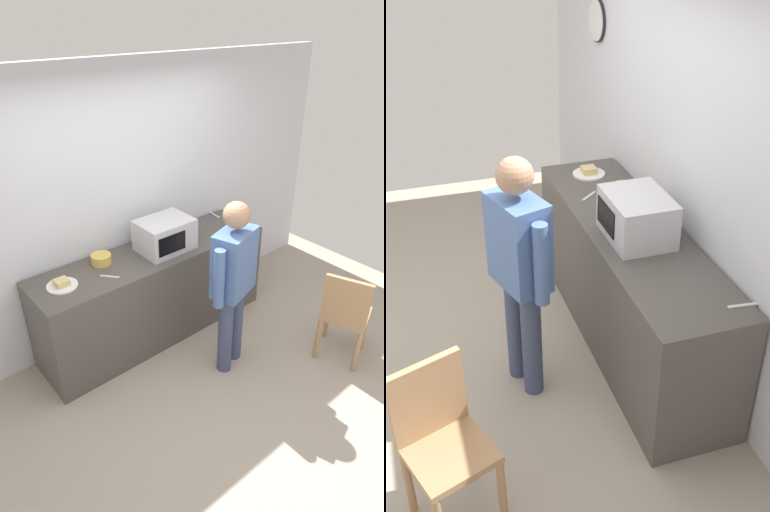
% 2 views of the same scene
% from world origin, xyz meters
% --- Properties ---
extents(ground_plane, '(6.00, 6.00, 0.00)m').
position_xyz_m(ground_plane, '(0.00, 0.00, 0.00)').
color(ground_plane, '#9E9384').
extents(back_wall, '(5.40, 0.13, 2.60)m').
position_xyz_m(back_wall, '(-0.01, 1.60, 1.30)').
color(back_wall, silver).
rests_on(back_wall, ground_plane).
extents(kitchen_counter, '(2.37, 0.62, 0.93)m').
position_xyz_m(kitchen_counter, '(0.14, 1.22, 0.46)').
color(kitchen_counter, '#4C4742').
rests_on(kitchen_counter, ground_plane).
extents(microwave, '(0.50, 0.39, 0.30)m').
position_xyz_m(microwave, '(0.27, 1.20, 1.08)').
color(microwave, silver).
rests_on(microwave, kitchen_counter).
extents(sandwich_plate, '(0.26, 0.26, 0.07)m').
position_xyz_m(sandwich_plate, '(-0.77, 1.23, 0.95)').
color(sandwich_plate, white).
rests_on(sandwich_plate, kitchen_counter).
extents(salad_bowl, '(0.18, 0.18, 0.09)m').
position_xyz_m(salad_bowl, '(-0.33, 1.35, 0.97)').
color(salad_bowl, gold).
rests_on(salad_bowl, kitchen_counter).
extents(fork_utensil, '(0.12, 0.14, 0.01)m').
position_xyz_m(fork_utensil, '(-0.40, 1.10, 0.93)').
color(fork_utensil, silver).
rests_on(fork_utensil, kitchen_counter).
extents(spoon_utensil, '(0.04, 0.17, 0.01)m').
position_xyz_m(spoon_utensil, '(1.16, 1.46, 0.93)').
color(spoon_utensil, silver).
rests_on(spoon_utensil, kitchen_counter).
extents(person_standing, '(0.57, 0.35, 1.63)m').
position_xyz_m(person_standing, '(0.38, 0.39, 0.95)').
color(person_standing, '#3A4563').
rests_on(person_standing, ground_plane).
extents(wooden_chair, '(0.51, 0.51, 0.94)m').
position_xyz_m(wooden_chair, '(1.21, -0.23, 0.52)').
color(wooden_chair, '#A87F56').
rests_on(wooden_chair, ground_plane).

